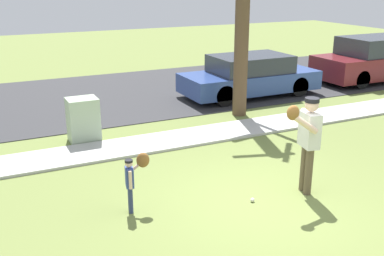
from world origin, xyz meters
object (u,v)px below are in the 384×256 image
Objects in this scene: person_adult at (308,135)px; street_tree_near at (243,9)px; parked_suv_maroon at (375,60)px; utility_cabinet at (83,120)px; baseball at (252,200)px; parked_wagon_blue at (250,76)px; person_child at (134,175)px.

person_adult is 0.32× the size of street_tree_near.
parked_suv_maroon is at bearing 13.83° from street_tree_near.
person_adult is at bearing -142.51° from parked_suv_maroon.
street_tree_near is at bearing -166.17° from parked_suv_maroon.
parked_suv_maroon is (11.42, 1.98, 0.27)m from utility_cabinet.
street_tree_near reaches higher than person_adult.
baseball is 7.63m from parked_wagon_blue.
person_child is 13.28× the size of baseball.
person_child reaches higher than baseball.
parked_suv_maroon is at bearing 38.90° from person_child.
person_child is at bearing 162.54° from baseball.
utility_cabinet is 11.59m from parked_suv_maroon.
person_adult is 0.38× the size of parked_suv_maroon.
baseball is 0.02× the size of parked_wagon_blue.
person_adult is at bearing -56.91° from utility_cabinet.
person_adult reaches higher than parked_wagon_blue.
person_adult is at bearing -107.95° from street_tree_near.
parked_suv_maroon is at bearing 34.00° from baseball.
baseball is at bearing -146.00° from parked_suv_maroon.
parked_wagon_blue is at bearing 50.56° from street_tree_near.
person_adult is 5.36m from street_tree_near.
parked_suv_maroon is (6.92, 1.70, -2.13)m from street_tree_near.
street_tree_near reaches higher than parked_suv_maroon.
parked_wagon_blue is (2.98, 6.53, -0.44)m from person_adult.
parked_wagon_blue reaches higher than baseball.
parked_wagon_blue is (5.93, 2.02, 0.14)m from utility_cabinet.
parked_suv_maroon is at bearing -0.36° from parked_wagon_blue.
parked_suv_maroon is (8.47, 6.50, -0.31)m from person_adult.
street_tree_near is at bearing 3.53° from utility_cabinet.
street_tree_near is (4.54, 4.10, 2.27)m from person_child.
person_child is (-2.99, 0.69, -0.45)m from person_adult.
utility_cabinet reaches higher than baseball.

